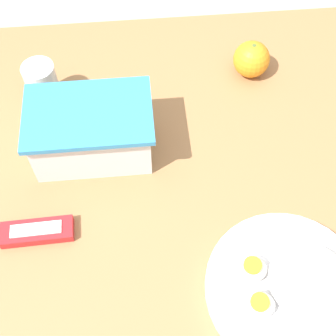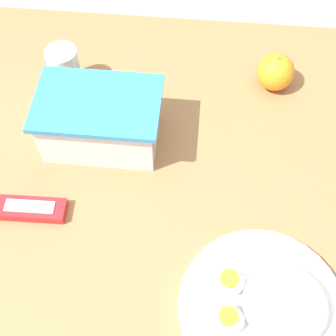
% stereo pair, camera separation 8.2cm
% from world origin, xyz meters
% --- Properties ---
extents(ground_plane, '(10.00, 10.00, 0.00)m').
position_xyz_m(ground_plane, '(0.00, 0.00, 0.00)').
color(ground_plane, '#B2A899').
extents(table, '(1.00, 0.85, 0.73)m').
position_xyz_m(table, '(0.00, 0.00, 0.62)').
color(table, '#996B42').
rests_on(table, ground_plane).
extents(food_container, '(0.22, 0.15, 0.11)m').
position_xyz_m(food_container, '(-0.12, 0.07, 0.78)').
color(food_container, white).
rests_on(food_container, table).
extents(orange_fruit, '(0.07, 0.07, 0.07)m').
position_xyz_m(orange_fruit, '(0.20, 0.24, 0.77)').
color(orange_fruit, orange).
rests_on(orange_fruit, table).
extents(rice_plate, '(0.25, 0.25, 0.06)m').
position_xyz_m(rice_plate, '(0.18, -0.23, 0.75)').
color(rice_plate, white).
rests_on(rice_plate, table).
extents(candy_bar, '(0.12, 0.05, 0.02)m').
position_xyz_m(candy_bar, '(-0.22, -0.10, 0.74)').
color(candy_bar, red).
rests_on(candy_bar, table).
extents(drinking_glass, '(0.06, 0.06, 0.09)m').
position_xyz_m(drinking_glass, '(-0.22, 0.20, 0.78)').
color(drinking_glass, silver).
rests_on(drinking_glass, table).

